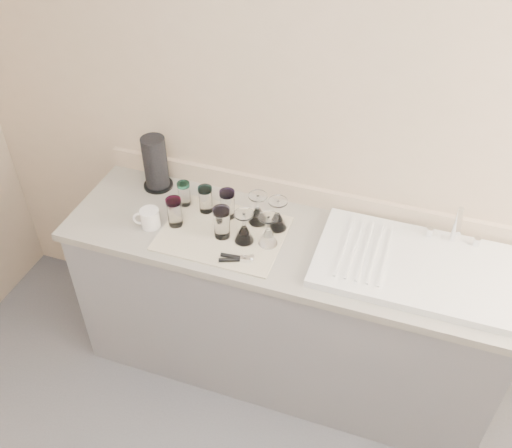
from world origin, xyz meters
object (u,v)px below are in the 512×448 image
at_px(goblet_front_right, 268,234).
at_px(sink_unit, 414,265).
at_px(tumbler_magenta, 175,212).
at_px(tumbler_lavender, 222,222).
at_px(tumbler_teal, 184,194).
at_px(tumbler_purple, 227,204).
at_px(paper_towel_roll, 156,164).
at_px(tumbler_cyan, 206,199).
at_px(goblet_back_right, 277,218).
at_px(white_mug, 149,218).
at_px(can_opener, 237,258).
at_px(goblet_front_left, 244,231).
at_px(goblet_back_left, 258,213).

bearing_deg(goblet_front_right, sink_unit, 5.11).
distance_m(tumbler_magenta, tumbler_lavender, 0.23).
height_order(tumbler_teal, tumbler_purple, tumbler_purple).
distance_m(tumbler_magenta, paper_towel_roll, 0.33).
relative_size(tumbler_cyan, tumbler_purple, 0.93).
height_order(goblet_back_right, white_mug, goblet_back_right).
bearing_deg(tumbler_magenta, paper_towel_roll, 130.63).
height_order(tumbler_teal, can_opener, tumbler_teal).
bearing_deg(tumbler_magenta, goblet_front_left, -0.62).
bearing_deg(tumbler_teal, tumbler_lavender, -31.30).
xyz_separation_m(tumbler_cyan, goblet_back_right, (0.36, -0.01, -0.01)).
relative_size(tumbler_cyan, can_opener, 0.90).
height_order(tumbler_teal, tumbler_lavender, tumbler_lavender).
xyz_separation_m(tumbler_purple, goblet_back_left, (0.15, 0.01, -0.02)).
height_order(tumbler_teal, tumbler_cyan, tumbler_cyan).
bearing_deg(tumbler_cyan, can_opener, -46.74).
distance_m(tumbler_lavender, white_mug, 0.35).
bearing_deg(tumbler_lavender, tumbler_magenta, 179.03).
height_order(tumbler_purple, goblet_front_left, goblet_front_left).
xyz_separation_m(sink_unit, goblet_back_left, (-0.72, 0.07, 0.04)).
bearing_deg(goblet_back_left, goblet_front_left, -96.14).
xyz_separation_m(tumbler_magenta, goblet_front_left, (0.34, -0.00, -0.02)).
relative_size(can_opener, paper_towel_roll, 0.54).
height_order(sink_unit, white_mug, sink_unit).
bearing_deg(goblet_front_left, tumbler_lavender, -179.83).
xyz_separation_m(goblet_front_left, can_opener, (0.01, -0.13, -0.04)).
height_order(goblet_front_left, paper_towel_roll, paper_towel_roll).
xyz_separation_m(tumbler_teal, goblet_front_left, (0.36, -0.15, -0.01)).
height_order(tumbler_cyan, goblet_back_left, goblet_back_left).
height_order(tumbler_purple, goblet_front_right, goblet_front_right).
bearing_deg(sink_unit, tumbler_teal, 175.80).
bearing_deg(goblet_front_right, can_opener, -122.54).
distance_m(goblet_front_right, can_opener, 0.18).
bearing_deg(goblet_front_left, goblet_back_right, 49.82).
height_order(tumbler_teal, paper_towel_roll, paper_towel_roll).
xyz_separation_m(tumbler_magenta, white_mug, (-0.11, -0.04, -0.03)).
height_order(goblet_front_right, white_mug, goblet_front_right).
xyz_separation_m(tumbler_magenta, goblet_back_left, (0.35, 0.14, -0.02)).
xyz_separation_m(sink_unit, goblet_back_right, (-0.62, 0.06, 0.04)).
distance_m(tumbler_magenta, goblet_back_right, 0.47).
distance_m(tumbler_cyan, goblet_front_left, 0.28).
bearing_deg(goblet_back_right, tumbler_cyan, 178.52).
bearing_deg(tumbler_teal, goblet_front_right, -16.40).
distance_m(sink_unit, can_opener, 0.75).
bearing_deg(sink_unit, goblet_front_left, -174.25).
bearing_deg(tumbler_magenta, can_opener, -20.83).
bearing_deg(paper_towel_roll, sink_unit, -7.91).
distance_m(sink_unit, goblet_back_right, 0.63).
bearing_deg(sink_unit, tumbler_lavender, -174.94).
height_order(tumbler_cyan, tumbler_magenta, tumbler_magenta).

